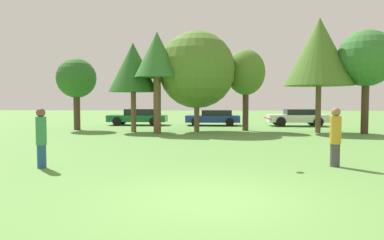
{
  "coord_description": "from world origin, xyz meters",
  "views": [
    {
      "loc": [
        0.01,
        -6.89,
        1.92
      ],
      "look_at": [
        -0.66,
        4.39,
        1.3
      ],
      "focal_mm": 33.72,
      "sensor_mm": 36.0,
      "label": 1
    }
  ],
  "objects": [
    {
      "name": "tree_1",
      "position": [
        -4.84,
        14.68,
        3.88
      ],
      "size": [
        2.96,
        2.96,
        5.39
      ],
      "color": "brown",
      "rests_on": "ground"
    },
    {
      "name": "tree_3",
      "position": [
        -1.02,
        15.21,
        3.77
      ],
      "size": [
        4.69,
        4.69,
        6.12
      ],
      "color": "brown",
      "rests_on": "ground"
    },
    {
      "name": "tree_0",
      "position": [
        -8.84,
        15.97,
        3.29
      ],
      "size": [
        2.54,
        2.54,
        4.62
      ],
      "color": "#473323",
      "rests_on": "ground"
    },
    {
      "name": "parked_car_green",
      "position": [
        -5.77,
        20.66,
        0.66
      ],
      "size": [
        4.49,
        1.97,
        1.25
      ],
      "rotation": [
        0.0,
        0.0,
        3.15
      ],
      "color": "#196633",
      "rests_on": "ground"
    },
    {
      "name": "parked_car_blue",
      "position": [
        0.02,
        20.62,
        0.62
      ],
      "size": [
        4.07,
        2.08,
        1.17
      ],
      "rotation": [
        0.0,
        0.0,
        3.15
      ],
      "color": "#1E389E",
      "rests_on": "ground"
    },
    {
      "name": "tree_2",
      "position": [
        -3.26,
        13.9,
        4.46
      ],
      "size": [
        2.63,
        2.63,
        5.87
      ],
      "color": "brown",
      "rests_on": "ground"
    },
    {
      "name": "tree_4",
      "position": [
        2.03,
        16.0,
        3.62
      ],
      "size": [
        2.41,
        2.41,
        5.1
      ],
      "color": "#473323",
      "rests_on": "ground"
    },
    {
      "name": "tree_5",
      "position": [
        6.16,
        14.7,
        4.74
      ],
      "size": [
        3.96,
        3.96,
        6.73
      ],
      "color": "brown",
      "rests_on": "ground"
    },
    {
      "name": "person_catcher",
      "position": [
        3.53,
        3.69,
        0.88
      ],
      "size": [
        0.32,
        0.32,
        1.71
      ],
      "rotation": [
        0.0,
        0.0,
        -3.06
      ],
      "color": "#3F3F47",
      "rests_on": "ground"
    },
    {
      "name": "frisbee",
      "position": [
        1.58,
        3.56,
        1.39
      ],
      "size": [
        0.25,
        0.26,
        0.12
      ],
      "color": "#F21E72"
    },
    {
      "name": "person_thrower",
      "position": [
        -4.86,
        2.98,
        0.89
      ],
      "size": [
        0.29,
        0.29,
        1.7
      ],
      "rotation": [
        0.0,
        0.0,
        0.08
      ],
      "color": "navy",
      "rests_on": "ground"
    },
    {
      "name": "parked_car_white",
      "position": [
        6.3,
        20.35,
        0.68
      ],
      "size": [
        4.31,
        1.96,
        1.25
      ],
      "rotation": [
        0.0,
        0.0,
        3.15
      ],
      "color": "silver",
      "rests_on": "ground"
    },
    {
      "name": "ground_plane",
      "position": [
        0.0,
        0.0,
        0.0
      ],
      "size": [
        120.0,
        120.0,
        0.0
      ],
      "primitive_type": "plane",
      "color": "#5B8E42"
    },
    {
      "name": "tree_6",
      "position": [
        8.61,
        14.14,
        4.25
      ],
      "size": [
        3.18,
        3.18,
        5.88
      ],
      "color": "#473323",
      "rests_on": "ground"
    }
  ]
}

